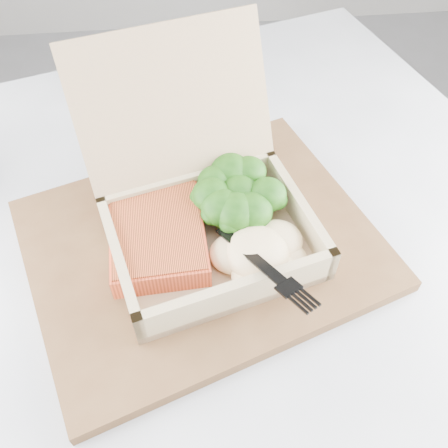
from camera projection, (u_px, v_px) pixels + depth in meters
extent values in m
cylinder|color=black|center=(212.00, 402.00, 0.85)|extent=(0.09, 0.09, 0.73)
cube|color=silver|center=(205.00, 280.00, 0.56)|extent=(1.11, 1.11, 0.03)
cube|color=brown|center=(202.00, 244.00, 0.56)|extent=(0.45, 0.40, 0.02)
cube|color=#A28161|center=(213.00, 247.00, 0.54)|extent=(0.24, 0.21, 0.01)
cube|color=tan|center=(120.00, 265.00, 0.50)|extent=(0.05, 0.16, 0.04)
cube|color=tan|center=(297.00, 212.00, 0.55)|extent=(0.05, 0.16, 0.04)
cube|color=tan|center=(240.00, 295.00, 0.48)|extent=(0.21, 0.06, 0.04)
cube|color=tan|center=(190.00, 188.00, 0.57)|extent=(0.21, 0.06, 0.04)
cube|color=#A28161|center=(173.00, 104.00, 0.53)|extent=(0.22, 0.13, 0.15)
cube|color=#D34E29|center=(158.00, 235.00, 0.53)|extent=(0.10, 0.13, 0.03)
ellipsoid|color=beige|center=(257.00, 252.00, 0.51)|extent=(0.11, 0.09, 0.04)
cube|color=black|center=(219.00, 221.00, 0.51)|extent=(0.06, 0.09, 0.03)
cube|color=black|center=(264.00, 270.00, 0.48)|extent=(0.04, 0.05, 0.01)
cube|color=white|center=(143.00, 151.00, 0.67)|extent=(0.09, 0.15, 0.00)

